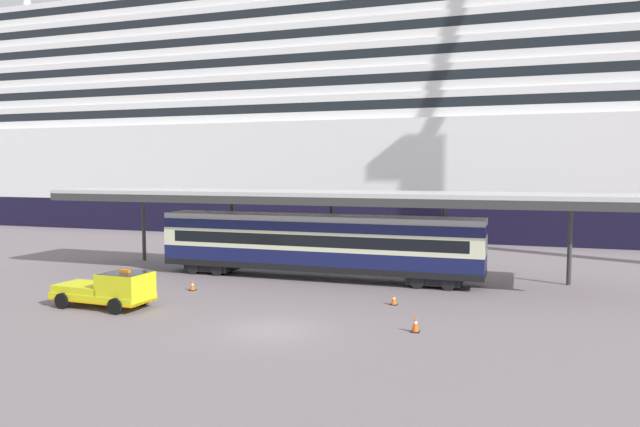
{
  "coord_description": "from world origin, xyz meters",
  "views": [
    {
      "loc": [
        10.04,
        -23.15,
        7.01
      ],
      "look_at": [
        -0.6,
        8.48,
        4.5
      ],
      "focal_mm": 32.93,
      "sensor_mm": 36.0,
      "label": 1
    }
  ],
  "objects_px": {
    "traffic_cone_mid": "(415,324)",
    "traffic_cone_far": "(192,285)",
    "train_carriage": "(317,243)",
    "traffic_cone_near": "(394,299)",
    "service_truck": "(111,289)",
    "quay_bollard": "(114,287)",
    "cruise_ship": "(272,125)"
  },
  "relations": [
    {
      "from": "traffic_cone_mid",
      "to": "traffic_cone_far",
      "type": "xyz_separation_m",
      "value": [
        -13.71,
        4.6,
        -0.06
      ]
    },
    {
      "from": "traffic_cone_mid",
      "to": "quay_bollard",
      "type": "xyz_separation_m",
      "value": [
        -17.0,
        1.84,
        0.15
      ]
    },
    {
      "from": "cruise_ship",
      "to": "traffic_cone_mid",
      "type": "height_order",
      "value": "cruise_ship"
    },
    {
      "from": "traffic_cone_mid",
      "to": "quay_bollard",
      "type": "bearing_deg",
      "value": 173.81
    },
    {
      "from": "cruise_ship",
      "to": "quay_bollard",
      "type": "bearing_deg",
      "value": -78.51
    },
    {
      "from": "cruise_ship",
      "to": "traffic_cone_mid",
      "type": "distance_m",
      "value": 52.45
    },
    {
      "from": "service_truck",
      "to": "train_carriage",
      "type": "bearing_deg",
      "value": 55.98
    },
    {
      "from": "traffic_cone_near",
      "to": "service_truck",
      "type": "bearing_deg",
      "value": -158.74
    },
    {
      "from": "traffic_cone_near",
      "to": "train_carriage",
      "type": "bearing_deg",
      "value": 137.38
    },
    {
      "from": "cruise_ship",
      "to": "quay_bollard",
      "type": "distance_m",
      "value": 44.8
    },
    {
      "from": "train_carriage",
      "to": "traffic_cone_far",
      "type": "relative_size",
      "value": 34.23
    },
    {
      "from": "train_carriage",
      "to": "traffic_cone_near",
      "type": "height_order",
      "value": "train_carriage"
    },
    {
      "from": "traffic_cone_far",
      "to": "cruise_ship",
      "type": "bearing_deg",
      "value": 106.73
    },
    {
      "from": "train_carriage",
      "to": "traffic_cone_mid",
      "type": "xyz_separation_m",
      "value": [
        8.03,
        -10.39,
        -1.94
      ]
    },
    {
      "from": "traffic_cone_near",
      "to": "traffic_cone_far",
      "type": "distance_m",
      "value": 11.81
    },
    {
      "from": "service_truck",
      "to": "traffic_cone_near",
      "type": "xyz_separation_m",
      "value": [
        13.47,
        5.24,
        -0.7
      ]
    },
    {
      "from": "train_carriage",
      "to": "traffic_cone_near",
      "type": "distance_m",
      "value": 8.57
    },
    {
      "from": "train_carriage",
      "to": "traffic_cone_mid",
      "type": "relative_size",
      "value": 28.34
    },
    {
      "from": "traffic_cone_near",
      "to": "traffic_cone_mid",
      "type": "xyz_separation_m",
      "value": [
        1.9,
        -4.75,
        0.07
      ]
    },
    {
      "from": "traffic_cone_near",
      "to": "traffic_cone_far",
      "type": "height_order",
      "value": "traffic_cone_far"
    },
    {
      "from": "cruise_ship",
      "to": "train_carriage",
      "type": "height_order",
      "value": "cruise_ship"
    },
    {
      "from": "train_carriage",
      "to": "traffic_cone_near",
      "type": "bearing_deg",
      "value": -42.62
    },
    {
      "from": "cruise_ship",
      "to": "traffic_cone_mid",
      "type": "relative_size",
      "value": 186.85
    },
    {
      "from": "traffic_cone_near",
      "to": "quay_bollard",
      "type": "height_order",
      "value": "quay_bollard"
    },
    {
      "from": "train_carriage",
      "to": "cruise_ship",
      "type": "bearing_deg",
      "value": 117.51
    },
    {
      "from": "traffic_cone_mid",
      "to": "traffic_cone_far",
      "type": "bearing_deg",
      "value": 161.45
    },
    {
      "from": "traffic_cone_mid",
      "to": "traffic_cone_far",
      "type": "height_order",
      "value": "traffic_cone_mid"
    },
    {
      "from": "traffic_cone_far",
      "to": "service_truck",
      "type": "bearing_deg",
      "value": -108.04
    },
    {
      "from": "train_carriage",
      "to": "traffic_cone_far",
      "type": "xyz_separation_m",
      "value": [
        -5.68,
        -5.79,
        -2.0
      ]
    },
    {
      "from": "cruise_ship",
      "to": "traffic_cone_far",
      "type": "height_order",
      "value": "cruise_ship"
    },
    {
      "from": "train_carriage",
      "to": "traffic_cone_near",
      "type": "relative_size",
      "value": 35.19
    },
    {
      "from": "train_carriage",
      "to": "traffic_cone_mid",
      "type": "bearing_deg",
      "value": -52.3
    }
  ]
}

